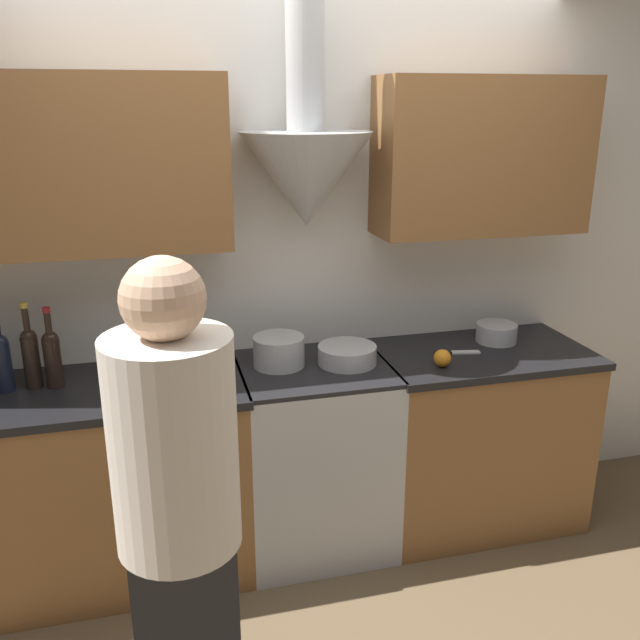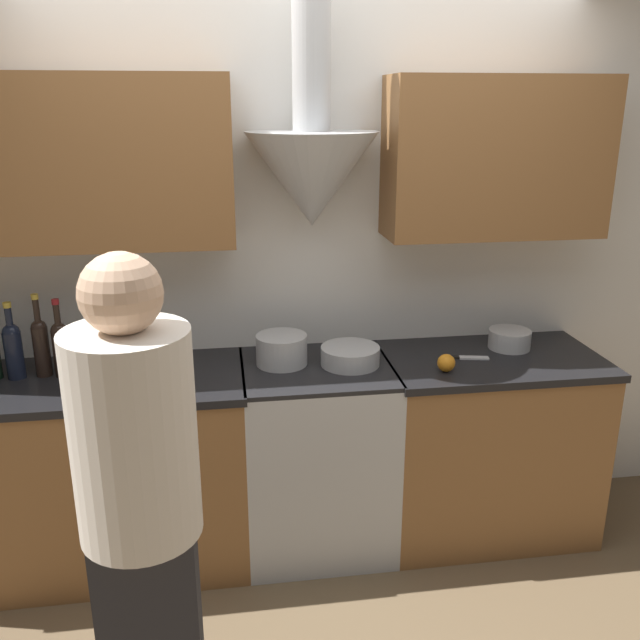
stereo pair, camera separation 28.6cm
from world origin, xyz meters
TOP-DOWN VIEW (x-y plane):
  - ground_plane at (0.00, 0.00)m, footprint 12.00×12.00m
  - wall_back at (-0.07, 0.59)m, footprint 8.40×0.57m
  - counter_left at (-1.05, 0.32)m, footprint 1.44×0.62m
  - counter_right at (0.83, 0.32)m, footprint 1.01×0.62m
  - stove_range at (0.00, 0.32)m, footprint 0.68×0.60m
  - wine_bottle_4 at (-1.29, 0.38)m, footprint 0.08×0.08m
  - wine_bottle_5 at (-1.18, 0.39)m, footprint 0.07×0.07m
  - wine_bottle_6 at (-1.10, 0.37)m, footprint 0.07×0.07m
  - stock_pot at (-0.15, 0.37)m, footprint 0.23×0.23m
  - mixing_bowl at (0.15, 0.32)m, footprint 0.27×0.27m
  - orange_fruit at (0.55, 0.18)m, footprint 0.08×0.08m
  - saucepan at (0.95, 0.42)m, footprint 0.20×0.20m
  - chefs_knife at (0.69, 0.31)m, footprint 0.22×0.07m
  - person_foreground_left at (-0.66, -0.78)m, footprint 0.34×0.34m

SIDE VIEW (x-z plane):
  - ground_plane at x=0.00m, z-range 0.00..0.00m
  - counter_left at x=-1.05m, z-range 0.00..0.91m
  - counter_right at x=0.83m, z-range 0.00..0.91m
  - stove_range at x=0.00m, z-range 0.00..0.91m
  - chefs_knife at x=0.69m, z-range 0.90..0.92m
  - person_foreground_left at x=-0.66m, z-range 0.09..1.78m
  - orange_fruit at x=0.55m, z-range 0.91..0.99m
  - mixing_bowl at x=0.15m, z-range 0.91..0.99m
  - saucepan at x=0.95m, z-range 0.91..1.00m
  - stock_pot at x=-0.15m, z-range 0.91..1.04m
  - wine_bottle_4 at x=-1.29m, z-range 0.88..1.21m
  - wine_bottle_6 at x=-1.10m, z-range 0.87..1.22m
  - wine_bottle_5 at x=-1.18m, z-range 0.87..1.23m
  - wall_back at x=-0.07m, z-range 0.17..2.77m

